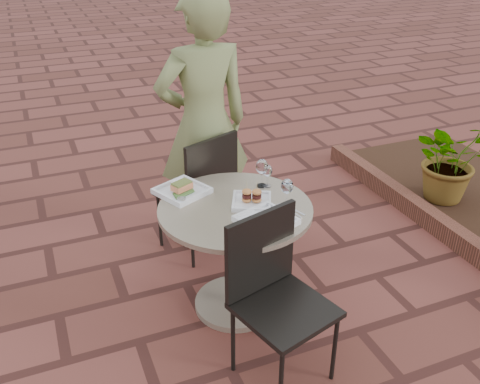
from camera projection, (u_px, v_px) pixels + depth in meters
name	position (u px, v px, depth m)	size (l,w,h in m)	color
ground	(268.00, 306.00, 3.43)	(60.00, 60.00, 0.00)	brown
cafe_table	(235.00, 242.00, 3.21)	(0.90, 0.90, 0.73)	gray
chair_far	(203.00, 185.00, 3.72)	(0.57, 0.57, 0.93)	black
chair_near	(273.00, 285.00, 2.74)	(0.54, 0.54, 0.93)	black
diner	(204.00, 125.00, 3.70)	(0.68, 0.44, 1.86)	olive
plate_salmon	(182.00, 190.00, 3.23)	(0.36, 0.36, 0.07)	silver
plate_sliders	(252.00, 199.00, 3.11)	(0.30, 0.30, 0.15)	silver
plate_tuna	(266.00, 220.00, 2.93)	(0.34, 0.34, 0.03)	silver
wine_glass_right	(287.00, 187.00, 3.05)	(0.07, 0.07, 0.17)	white
wine_glass_mid	(262.00, 167.00, 3.26)	(0.08, 0.08, 0.18)	white
wine_glass_far	(267.00, 171.00, 3.27)	(0.06, 0.06, 0.14)	white
steel_ramekin	(182.00, 201.00, 3.10)	(0.05, 0.05, 0.04)	silver
cutlery_set	(290.00, 211.00, 3.05)	(0.09, 0.20, 0.00)	silver
planter_curb	(437.00, 224.00, 4.17)	(0.12, 3.00, 0.15)	brown
potted_plant_a	(451.00, 159.00, 4.42)	(0.65, 0.56, 0.72)	#33662D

